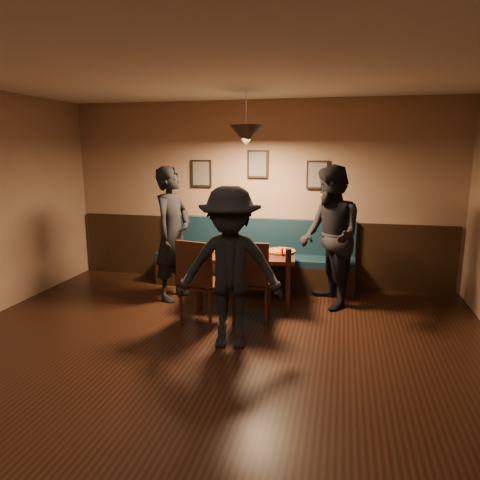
# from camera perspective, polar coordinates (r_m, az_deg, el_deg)

# --- Properties ---
(floor) EXTENTS (7.00, 7.00, 0.00)m
(floor) POSITION_cam_1_polar(r_m,az_deg,el_deg) (4.05, -7.66, -19.29)
(floor) COLOR black
(floor) RESTS_ON ground
(ceiling) EXTENTS (7.00, 7.00, 0.00)m
(ceiling) POSITION_cam_1_polar(r_m,az_deg,el_deg) (3.56, -8.97, 23.23)
(ceiling) COLOR silver
(ceiling) RESTS_ON ground
(wall_back) EXTENTS (6.00, 0.00, 6.00)m
(wall_back) POSITION_cam_1_polar(r_m,az_deg,el_deg) (6.90, 2.32, 5.98)
(wall_back) COLOR #8C704F
(wall_back) RESTS_ON ground
(wainscot) EXTENTS (5.88, 0.06, 1.00)m
(wainscot) POSITION_cam_1_polar(r_m,az_deg,el_deg) (7.01, 2.21, -1.38)
(wainscot) COLOR black
(wainscot) RESTS_ON ground
(booth_bench) EXTENTS (3.00, 0.60, 1.00)m
(booth_bench) POSITION_cam_1_polar(r_m,az_deg,el_deg) (6.75, 1.78, -1.88)
(booth_bench) COLOR #0F232D
(booth_bench) RESTS_ON ground
(picture_left) EXTENTS (0.32, 0.04, 0.42)m
(picture_left) POSITION_cam_1_polar(r_m,az_deg,el_deg) (7.07, -4.98, 8.52)
(picture_left) COLOR black
(picture_left) RESTS_ON wall_back
(picture_center) EXTENTS (0.32, 0.04, 0.42)m
(picture_center) POSITION_cam_1_polar(r_m,az_deg,el_deg) (6.84, 2.30, 9.71)
(picture_center) COLOR black
(picture_center) RESTS_ON wall_back
(picture_right) EXTENTS (0.32, 0.04, 0.42)m
(picture_right) POSITION_cam_1_polar(r_m,az_deg,el_deg) (6.73, 9.92, 8.24)
(picture_right) COLOR black
(picture_right) RESTS_ON wall_back
(pendant_lamp) EXTENTS (0.44, 0.44, 0.25)m
(pendant_lamp) POSITION_cam_1_polar(r_m,az_deg,el_deg) (5.82, 0.80, 13.33)
(pendant_lamp) COLOR black
(pendant_lamp) RESTS_ON ceiling
(dining_table) EXTENTS (1.39, 0.99, 0.70)m
(dining_table) POSITION_cam_1_polar(r_m,az_deg,el_deg) (6.07, 0.75, -4.93)
(dining_table) COLOR black
(dining_table) RESTS_ON floor
(chair_near_left) EXTENTS (0.55, 0.55, 1.05)m
(chair_near_left) POSITION_cam_1_polar(r_m,az_deg,el_deg) (5.36, -4.75, -5.28)
(chair_near_left) COLOR black
(chair_near_left) RESTS_ON floor
(chair_near_right) EXTENTS (0.48, 0.48, 1.02)m
(chair_near_right) POSITION_cam_1_polar(r_m,az_deg,el_deg) (5.43, 1.55, -5.15)
(chair_near_right) COLOR black
(chair_near_right) RESTS_ON floor
(diner_left) EXTENTS (0.57, 0.75, 1.85)m
(diner_left) POSITION_cam_1_polar(r_m,az_deg,el_deg) (6.19, -8.64, 0.78)
(diner_left) COLOR black
(diner_left) RESTS_ON floor
(diner_right) EXTENTS (1.00, 1.11, 1.88)m
(diner_right) POSITION_cam_1_polar(r_m,az_deg,el_deg) (5.94, 11.49, 0.37)
(diner_right) COLOR black
(diner_right) RESTS_ON floor
(diner_front) EXTENTS (1.19, 0.79, 1.71)m
(diner_front) POSITION_cam_1_polar(r_m,az_deg,el_deg) (4.63, -1.29, -3.65)
(diner_front) COLOR black
(diner_front) RESTS_ON floor
(pizza_a) EXTENTS (0.44, 0.44, 0.04)m
(pizza_a) POSITION_cam_1_polar(r_m,az_deg,el_deg) (6.16, -3.24, -1.17)
(pizza_a) COLOR orange
(pizza_a) RESTS_ON dining_table
(pizza_b) EXTENTS (0.40, 0.40, 0.04)m
(pizza_b) POSITION_cam_1_polar(r_m,az_deg,el_deg) (5.77, 0.38, -2.03)
(pizza_b) COLOR orange
(pizza_b) RESTS_ON dining_table
(pizza_c) EXTENTS (0.48, 0.48, 0.04)m
(pizza_c) POSITION_cam_1_polar(r_m,az_deg,el_deg) (6.04, 5.33, -1.42)
(pizza_c) COLOR gold
(pizza_c) RESTS_ON dining_table
(soda_glass) EXTENTS (0.09, 0.09, 0.17)m
(soda_glass) POSITION_cam_1_polar(r_m,az_deg,el_deg) (5.56, 6.23, -1.95)
(soda_glass) COLOR black
(soda_glass) RESTS_ON dining_table
(tabasco_bottle) EXTENTS (0.04, 0.04, 0.12)m
(tabasco_bottle) POSITION_cam_1_polar(r_m,az_deg,el_deg) (5.84, 5.45, -1.50)
(tabasco_bottle) COLOR #9C050B
(tabasco_bottle) RESTS_ON dining_table
(napkin_a) EXTENTS (0.17, 0.17, 0.01)m
(napkin_a) POSITION_cam_1_polar(r_m,az_deg,el_deg) (6.35, -3.82, -0.94)
(napkin_a) COLOR #207A22
(napkin_a) RESTS_ON dining_table
(napkin_b) EXTENTS (0.16, 0.16, 0.01)m
(napkin_b) POSITION_cam_1_polar(r_m,az_deg,el_deg) (5.89, -5.02, -1.95)
(napkin_b) COLOR #207B30
(napkin_b) RESTS_ON dining_table
(cutlery_set) EXTENTS (0.19, 0.08, 0.00)m
(cutlery_set) POSITION_cam_1_polar(r_m,az_deg,el_deg) (5.61, -0.36, -2.60)
(cutlery_set) COLOR silver
(cutlery_set) RESTS_ON dining_table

